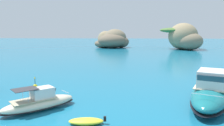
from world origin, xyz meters
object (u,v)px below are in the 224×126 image
(islet_small, at_px, (112,40))
(dinghy_tender, at_px, (86,121))
(motorboat_teal, at_px, (211,92))
(islet_large, at_px, (184,38))
(motorboat_cream, at_px, (39,102))
(channel_buoy, at_px, (35,86))

(islet_small, bearing_deg, dinghy_tender, -87.29)
(motorboat_teal, xyz_separation_m, dinghy_tender, (-11.02, -5.63, -0.87))
(islet_large, bearing_deg, motorboat_teal, -101.60)
(islet_small, height_order, motorboat_cream, islet_small)
(islet_small, relative_size, channel_buoy, 11.71)
(motorboat_teal, relative_size, channel_buoy, 7.81)
(channel_buoy, bearing_deg, dinghy_tender, -49.79)
(islet_small, xyz_separation_m, channel_buoy, (-4.38, -67.77, -2.90))
(islet_small, distance_m, motorboat_teal, 73.17)
(islet_small, bearing_deg, motorboat_teal, -78.42)
(islet_small, xyz_separation_m, motorboat_cream, (-1.02, -74.61, -2.57))
(islet_small, height_order, dinghy_tender, islet_small)
(dinghy_tender, bearing_deg, islet_small, 92.71)
(channel_buoy, bearing_deg, islet_large, 62.06)
(islet_large, bearing_deg, channel_buoy, -117.94)
(islet_large, bearing_deg, dinghy_tender, -109.04)
(dinghy_tender, bearing_deg, islet_large, 70.96)
(motorboat_cream, xyz_separation_m, channel_buoy, (-3.36, 6.84, -0.33))
(islet_small, relative_size, motorboat_cream, 2.82)
(islet_large, relative_size, motorboat_cream, 3.20)
(motorboat_teal, distance_m, dinghy_tender, 12.41)
(motorboat_teal, height_order, channel_buoy, motorboat_teal)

